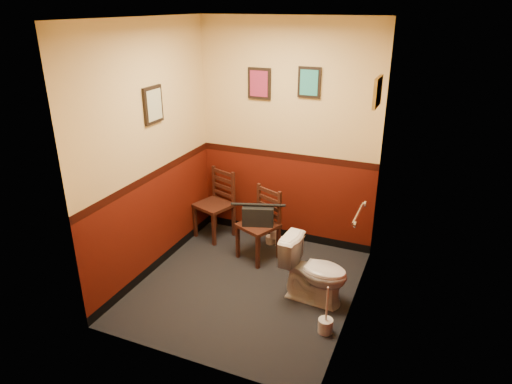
% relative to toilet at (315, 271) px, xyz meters
% --- Properties ---
extents(floor, '(2.20, 2.40, 0.00)m').
position_rel_toilet_xyz_m(floor, '(-0.72, -0.05, -0.33)').
color(floor, black).
rests_on(floor, ground).
extents(ceiling, '(2.20, 2.40, 0.00)m').
position_rel_toilet_xyz_m(ceiling, '(-0.72, -0.05, 2.37)').
color(ceiling, silver).
rests_on(ceiling, ground).
extents(wall_back, '(2.20, 0.00, 2.70)m').
position_rel_toilet_xyz_m(wall_back, '(-0.72, 1.15, 1.02)').
color(wall_back, '#4E1108').
rests_on(wall_back, ground).
extents(wall_front, '(2.20, 0.00, 2.70)m').
position_rel_toilet_xyz_m(wall_front, '(-0.72, -1.25, 1.02)').
color(wall_front, '#4E1108').
rests_on(wall_front, ground).
extents(wall_left, '(0.00, 2.40, 2.70)m').
position_rel_toilet_xyz_m(wall_left, '(-1.82, -0.05, 1.02)').
color(wall_left, '#4E1108').
rests_on(wall_left, ground).
extents(wall_right, '(0.00, 2.40, 2.70)m').
position_rel_toilet_xyz_m(wall_right, '(0.38, -0.05, 1.02)').
color(wall_right, '#4E1108').
rests_on(wall_right, ground).
extents(grab_bar, '(0.05, 0.56, 0.06)m').
position_rel_toilet_xyz_m(grab_bar, '(0.35, 0.20, 0.62)').
color(grab_bar, silver).
rests_on(grab_bar, wall_right).
extents(framed_print_back_a, '(0.28, 0.04, 0.36)m').
position_rel_toilet_xyz_m(framed_print_back_a, '(-1.07, 1.13, 1.62)').
color(framed_print_back_a, black).
rests_on(framed_print_back_a, wall_back).
extents(framed_print_back_b, '(0.26, 0.04, 0.34)m').
position_rel_toilet_xyz_m(framed_print_back_b, '(-0.47, 1.13, 1.67)').
color(framed_print_back_b, black).
rests_on(framed_print_back_b, wall_back).
extents(framed_print_left, '(0.04, 0.30, 0.38)m').
position_rel_toilet_xyz_m(framed_print_left, '(-1.80, 0.05, 1.52)').
color(framed_print_left, black).
rests_on(framed_print_left, wall_left).
extents(framed_print_right, '(0.04, 0.34, 0.28)m').
position_rel_toilet_xyz_m(framed_print_right, '(0.36, 0.55, 1.72)').
color(framed_print_right, olive).
rests_on(framed_print_right, wall_right).
extents(toilet, '(0.71, 0.43, 0.67)m').
position_rel_toilet_xyz_m(toilet, '(0.00, 0.00, 0.00)').
color(toilet, white).
rests_on(toilet, floor).
extents(toilet_brush, '(0.14, 0.14, 0.49)m').
position_rel_toilet_xyz_m(toilet_brush, '(0.25, -0.45, -0.25)').
color(toilet_brush, silver).
rests_on(toilet_brush, floor).
extents(chair_left, '(0.52, 0.52, 0.88)m').
position_rel_toilet_xyz_m(chair_left, '(-1.56, 0.87, 0.11)').
color(chair_left, '#421E14').
rests_on(chair_left, floor).
extents(chair_right, '(0.52, 0.52, 0.85)m').
position_rel_toilet_xyz_m(chair_right, '(-0.82, 0.58, 0.09)').
color(chair_right, '#421E14').
rests_on(chair_right, floor).
extents(handbag, '(0.39, 0.28, 0.26)m').
position_rel_toilet_xyz_m(handbag, '(-0.84, 0.55, 0.23)').
color(handbag, black).
rests_on(handbag, chair_right).
extents(tp_stack, '(0.23, 0.14, 0.30)m').
position_rel_toilet_xyz_m(tp_stack, '(-0.77, 0.91, -0.21)').
color(tp_stack, silver).
rests_on(tp_stack, floor).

